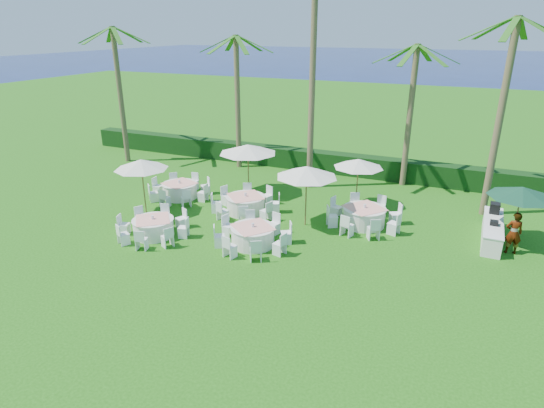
{
  "coord_description": "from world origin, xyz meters",
  "views": [
    {
      "loc": [
        7.88,
        -13.89,
        8.34
      ],
      "look_at": [
        0.73,
        2.55,
        1.3
      ],
      "focal_mm": 30.0,
      "sensor_mm": 36.0,
      "label": 1
    }
  ],
  "objects": [
    {
      "name": "umbrella_c",
      "position": [
        -2.37,
        6.55,
        2.43
      ],
      "size": [
        3.02,
        3.02,
        2.66
      ],
      "color": "brown",
      "rests_on": "ground"
    },
    {
      "name": "buffet_table",
      "position": [
        9.43,
        5.5,
        0.45
      ],
      "size": [
        0.83,
        3.6,
        1.28
      ],
      "color": "white",
      "rests_on": "ground"
    },
    {
      "name": "umbrella_b",
      "position": [
        1.8,
        3.83,
        2.51
      ],
      "size": [
        2.71,
        2.71,
        2.75
      ],
      "color": "brown",
      "rests_on": "ground"
    },
    {
      "name": "ground",
      "position": [
        0.0,
        0.0,
        0.0
      ],
      "size": [
        120.0,
        120.0,
        0.0
      ],
      "primitive_type": "plane",
      "color": "#1C510E",
      "rests_on": "ground"
    },
    {
      "name": "umbrella_a",
      "position": [
        -5.71,
        2.19,
        2.39
      ],
      "size": [
        2.49,
        2.49,
        2.63
      ],
      "color": "brown",
      "rests_on": "ground"
    },
    {
      "name": "banquet_table_e",
      "position": [
        -1.32,
        4.11,
        0.43
      ],
      "size": [
        3.18,
        3.18,
        0.98
      ],
      "color": "white",
      "rests_on": "ground"
    },
    {
      "name": "banquet_table_a",
      "position": [
        -3.74,
        0.2,
        0.4
      ],
      "size": [
        3.02,
        3.02,
        0.93
      ],
      "color": "white",
      "rests_on": "ground"
    },
    {
      "name": "palm_e",
      "position": [
        9.12,
        8.43,
        4.84
      ],
      "size": [
        4.3,
        4.34,
        8.77
      ],
      "color": "brown",
      "rests_on": "ground"
    },
    {
      "name": "banquet_table_b",
      "position": [
        0.51,
        1.11,
        0.42
      ],
      "size": [
        3.15,
        3.15,
        0.96
      ],
      "color": "white",
      "rests_on": "ground"
    },
    {
      "name": "hedge",
      "position": [
        0.0,
        12.0,
        0.6
      ],
      "size": [
        34.0,
        1.0,
        1.2
      ],
      "primitive_type": "cube",
      "color": "black",
      "rests_on": "ground"
    },
    {
      "name": "staff_person",
      "position": [
        10.11,
        4.48,
        0.86
      ],
      "size": [
        0.71,
        0.54,
        1.73
      ],
      "primitive_type": "imported",
      "rotation": [
        0.0,
        0.0,
        3.37
      ],
      "color": "gray",
      "rests_on": "ground"
    },
    {
      "name": "umbrella_d",
      "position": [
        3.34,
        6.95,
        2.22
      ],
      "size": [
        2.4,
        2.4,
        2.43
      ],
      "color": "brown",
      "rests_on": "ground"
    },
    {
      "name": "palm_b",
      "position": [
        -5.11,
        10.76,
        4.39
      ],
      "size": [
        4.35,
        4.29,
        7.9
      ],
      "color": "brown",
      "rests_on": "ground"
    },
    {
      "name": "palm_c",
      "position": [
        0.24,
        8.86,
        5.96
      ],
      "size": [
        4.22,
        4.38,
        10.97
      ],
      "color": "brown",
      "rests_on": "ground"
    },
    {
      "name": "ocean",
      "position": [
        0.0,
        102.0,
        0.0
      ],
      "size": [
        260.0,
        260.0,
        0.0
      ],
      "primitive_type": "plane",
      "color": "#060F43",
      "rests_on": "ground"
    },
    {
      "name": "banquet_table_d",
      "position": [
        -5.35,
        4.53,
        0.42
      ],
      "size": [
        3.15,
        3.15,
        0.96
      ],
      "color": "white",
      "rests_on": "ground"
    },
    {
      "name": "palm_d",
      "position": [
        4.95,
        11.3,
        4.2
      ],
      "size": [
        4.28,
        4.35,
        7.54
      ],
      "color": "brown",
      "rests_on": "ground"
    },
    {
      "name": "palm_f",
      "position": [
        -12.49,
        8.98,
        4.63
      ],
      "size": [
        4.21,
        4.39,
        8.36
      ],
      "color": "brown",
      "rests_on": "ground"
    },
    {
      "name": "umbrella_green",
      "position": [
        10.21,
        5.4,
        2.27
      ],
      "size": [
        2.56,
        2.56,
        2.48
      ],
      "color": "brown",
      "rests_on": "ground"
    },
    {
      "name": "banquet_table_f",
      "position": [
        4.21,
        4.86,
        0.44
      ],
      "size": [
        3.32,
        3.32,
        1.01
      ],
      "color": "white",
      "rests_on": "ground"
    }
  ]
}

